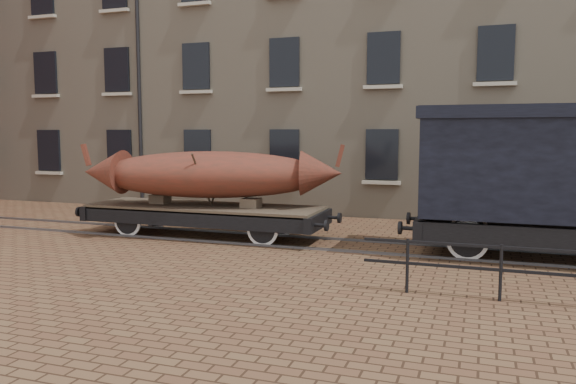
% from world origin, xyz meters
% --- Properties ---
extents(ground, '(90.00, 90.00, 0.00)m').
position_xyz_m(ground, '(0.00, 0.00, 0.00)').
color(ground, brown).
extents(warehouse_cream, '(40.00, 10.19, 14.00)m').
position_xyz_m(warehouse_cream, '(3.00, 9.99, 7.00)').
color(warehouse_cream, tan).
rests_on(warehouse_cream, ground).
extents(rail_track, '(30.00, 1.52, 0.06)m').
position_xyz_m(rail_track, '(0.00, 0.00, 0.03)').
color(rail_track, '#59595E').
rests_on(rail_track, ground).
extents(flatcar_wagon, '(7.57, 2.05, 1.14)m').
position_xyz_m(flatcar_wagon, '(-3.14, -0.00, 0.71)').
color(flatcar_wagon, brown).
rests_on(flatcar_wagon, ground).
extents(iron_boat, '(7.36, 3.55, 1.74)m').
position_xyz_m(iron_boat, '(-2.92, 0.00, 1.78)').
color(iron_boat, maroon).
rests_on(iron_boat, flatcar_wagon).
extents(goods_van, '(6.86, 2.50, 3.55)m').
position_xyz_m(goods_van, '(5.83, 0.00, 2.22)').
color(goods_van, black).
rests_on(goods_van, ground).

